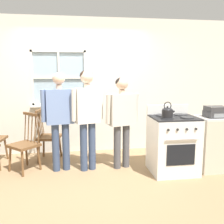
% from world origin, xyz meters
% --- Properties ---
extents(ground_plane, '(16.00, 16.00, 0.00)m').
position_xyz_m(ground_plane, '(0.00, 0.00, 0.00)').
color(ground_plane, '#937551').
extents(wall_back, '(6.40, 0.16, 2.70)m').
position_xyz_m(wall_back, '(0.02, 1.40, 1.34)').
color(wall_back, silver).
rests_on(wall_back, ground_plane).
extents(chair_by_window, '(0.58, 0.58, 0.96)m').
position_xyz_m(chair_by_window, '(-1.01, 0.46, 0.44)').
color(chair_by_window, brown).
rests_on(chair_by_window, ground_plane).
extents(chair_near_stove, '(0.46, 0.47, 0.96)m').
position_xyz_m(chair_near_stove, '(-0.69, 0.92, 0.44)').
color(chair_near_stove, brown).
rests_on(chair_near_stove, ground_plane).
extents(person_elderly_left, '(0.60, 0.29, 1.63)m').
position_xyz_m(person_elderly_left, '(-0.43, 0.38, 0.98)').
color(person_elderly_left, '#384766').
rests_on(person_elderly_left, ground_plane).
extents(person_teen_center, '(0.54, 0.30, 1.66)m').
position_xyz_m(person_teen_center, '(0.02, 0.33, 1.02)').
color(person_teen_center, '#384766').
rests_on(person_teen_center, ground_plane).
extents(person_adult_right, '(0.60, 0.32, 1.55)m').
position_xyz_m(person_adult_right, '(0.60, 0.36, 0.94)').
color(person_adult_right, '#4C4C51').
rests_on(person_adult_right, ground_plane).
extents(stove, '(0.72, 0.68, 1.08)m').
position_xyz_m(stove, '(1.39, 0.05, 0.47)').
color(stove, white).
rests_on(stove, ground_plane).
extents(kettle, '(0.21, 0.17, 0.25)m').
position_xyz_m(kettle, '(1.23, -0.08, 1.02)').
color(kettle, black).
rests_on(kettle, stove).
extents(potted_plant, '(0.13, 0.13, 0.26)m').
position_xyz_m(potted_plant, '(-0.25, 1.31, 1.07)').
color(potted_plant, '#42474C').
rests_on(potted_plant, wall_back).
extents(side_counter, '(0.55, 0.50, 0.90)m').
position_xyz_m(side_counter, '(2.11, 0.06, 0.45)').
color(side_counter, beige).
rests_on(side_counter, ground_plane).
extents(stereo, '(0.34, 0.29, 0.18)m').
position_xyz_m(stereo, '(2.11, 0.04, 0.99)').
color(stereo, '#38383A').
rests_on(stereo, side_counter).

